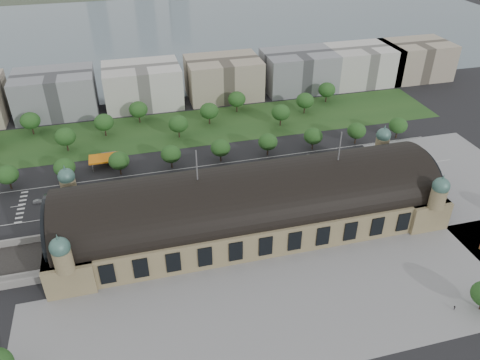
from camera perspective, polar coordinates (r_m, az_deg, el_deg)
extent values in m
plane|color=black|center=(187.46, 1.24, -5.66)|extent=(900.00, 900.00, 0.00)
cube|color=#92805B|center=(183.79, 1.26, -4.19)|extent=(150.00, 40.00, 12.00)
cube|color=#92805B|center=(180.97, -19.79, -7.19)|extent=(16.00, 43.00, 12.00)
cube|color=#92805B|center=(209.24, 19.21, -1.15)|extent=(16.00, 43.00, 12.00)
cylinder|color=black|center=(180.24, 1.28, -2.67)|extent=(144.00, 37.60, 37.60)
cylinder|color=black|center=(177.18, -22.18, -5.43)|extent=(1.20, 32.00, 32.00)
cylinder|color=black|center=(208.35, 20.99, 0.92)|extent=(1.20, 32.00, 32.00)
cylinder|color=#92805B|center=(192.34, -20.11, -0.97)|extent=(6.00, 6.00, 8.00)
sphere|color=#456F65|center=(189.52, -20.42, 0.42)|extent=(6.40, 6.40, 6.40)
cone|color=#456F65|center=(187.55, -20.65, 1.45)|extent=(1.00, 1.00, 2.50)
cylinder|color=#92805B|center=(219.15, 16.88, 3.98)|extent=(6.00, 6.00, 8.00)
sphere|color=#456F65|center=(216.68, 17.11, 5.25)|extent=(6.40, 6.40, 6.40)
cone|color=#456F65|center=(214.95, 17.28, 6.19)|extent=(1.00, 1.00, 2.50)
cylinder|color=#92805B|center=(158.63, -20.73, -9.17)|extent=(6.00, 6.00, 8.00)
sphere|color=#456F65|center=(155.20, -21.13, -7.64)|extent=(6.40, 6.40, 6.40)
cone|color=#456F65|center=(152.78, -21.42, -6.50)|extent=(1.00, 1.00, 2.50)
cylinder|color=#92805B|center=(190.25, 22.96, -2.05)|extent=(6.00, 6.00, 8.00)
sphere|color=#456F65|center=(187.39, 23.31, -0.67)|extent=(6.40, 6.40, 6.40)
cone|color=#456F65|center=(185.40, 23.58, 0.36)|extent=(1.00, 1.00, 2.50)
cylinder|color=#59595B|center=(165.95, -5.30, 1.81)|extent=(0.50, 0.50, 12.00)
cylinder|color=#59595B|center=(181.36, 12.09, 4.05)|extent=(0.50, 0.50, 12.00)
cube|color=gray|center=(160.01, 9.24, -14.54)|extent=(190.00, 48.00, 0.12)
cube|color=gray|center=(232.87, 26.43, -1.06)|extent=(56.00, 100.00, 0.12)
cube|color=black|center=(214.58, -6.68, -0.35)|extent=(260.00, 26.00, 0.10)
cube|color=#234A1D|center=(262.65, -7.51, 6.17)|extent=(300.00, 45.00, 0.10)
cube|color=orange|center=(232.11, -16.26, 2.57)|extent=(14.00, 9.00, 0.70)
cube|color=#59595B|center=(238.75, -15.69, 2.69)|extent=(7.00, 5.00, 3.20)
cylinder|color=#59595B|center=(236.50, -17.50, 2.24)|extent=(0.50, 0.50, 4.40)
cylinder|color=#59595B|center=(235.86, -14.86, 2.61)|extent=(0.50, 0.50, 4.40)
cylinder|color=#59595B|center=(230.95, -17.50, 1.46)|extent=(0.50, 0.50, 4.40)
cylinder|color=#59595B|center=(230.29, -14.80, 1.84)|extent=(0.50, 0.50, 4.40)
cube|color=slate|center=(455.97, -9.49, 17.59)|extent=(700.00, 320.00, 0.08)
cube|color=gray|center=(295.74, -21.57, 9.80)|extent=(45.00, 32.00, 24.00)
cube|color=silver|center=(293.39, -11.79, 11.24)|extent=(45.00, 32.00, 24.00)
cube|color=tan|center=(299.49, -2.04, 12.36)|extent=(45.00, 32.00, 24.00)
cube|color=gray|center=(313.54, 7.14, 13.08)|extent=(45.00, 32.00, 24.00)
cube|color=silver|center=(332.17, 14.60, 13.43)|extent=(45.00, 32.00, 24.00)
cube|color=tan|center=(352.75, 20.51, 13.56)|extent=(45.00, 32.00, 24.00)
cylinder|color=#2D2116|center=(231.73, -26.20, -0.52)|extent=(0.70, 0.70, 4.32)
ellipsoid|color=#1C4B1A|center=(229.16, -26.51, 0.59)|extent=(9.60, 9.60, 8.16)
cylinder|color=#2D2116|center=(227.25, -20.36, 0.31)|extent=(0.70, 0.70, 4.32)
ellipsoid|color=#1C4B1A|center=(224.63, -20.62, 1.44)|extent=(9.60, 9.60, 8.16)
cylinder|color=#2D2116|center=(225.25, -14.36, 1.15)|extent=(0.70, 0.70, 4.32)
ellipsoid|color=#1C4B1A|center=(222.61, -14.55, 2.31)|extent=(9.60, 9.60, 8.16)
cylinder|color=#2D2116|center=(225.80, -8.32, 1.98)|extent=(0.70, 0.70, 4.32)
ellipsoid|color=#1C4B1A|center=(223.17, -8.43, 3.15)|extent=(9.60, 9.60, 8.16)
cylinder|color=#2D2116|center=(228.87, -2.37, 2.79)|extent=(0.70, 0.70, 4.32)
ellipsoid|color=#1C4B1A|center=(226.28, -2.40, 3.94)|extent=(9.60, 9.60, 8.16)
cylinder|color=#2D2116|center=(234.38, 3.38, 3.53)|extent=(0.70, 0.70, 4.32)
ellipsoid|color=#1C4B1A|center=(231.85, 3.42, 4.67)|extent=(9.60, 9.60, 8.16)
cylinder|color=#2D2116|center=(242.15, 8.81, 4.20)|extent=(0.70, 0.70, 4.32)
ellipsoid|color=#1C4B1A|center=(239.70, 8.91, 5.31)|extent=(9.60, 9.60, 8.16)
cylinder|color=#2D2116|center=(251.98, 13.87, 4.79)|extent=(0.70, 0.70, 4.32)
ellipsoid|color=#1C4B1A|center=(249.63, 14.03, 5.86)|extent=(9.60, 9.60, 8.16)
cylinder|color=#2D2116|center=(263.63, 18.53, 5.30)|extent=(0.70, 0.70, 4.32)
ellipsoid|color=#1C4B1A|center=(261.38, 18.73, 6.32)|extent=(9.60, 9.60, 8.16)
cylinder|color=#2D2116|center=(277.65, -23.94, 5.56)|extent=(0.70, 0.70, 4.68)
ellipsoid|color=#1C4B1A|center=(275.34, -24.21, 6.62)|extent=(10.40, 10.40, 8.84)
cylinder|color=#2D2116|center=(253.37, -20.29, 3.84)|extent=(0.70, 0.70, 4.68)
ellipsoid|color=#1C4B1A|center=(250.84, -20.54, 4.98)|extent=(10.40, 10.40, 8.84)
cylinder|color=#2D2116|center=(262.42, -16.08, 5.66)|extent=(0.70, 0.70, 4.68)
ellipsoid|color=#1C4B1A|center=(259.98, -16.27, 6.77)|extent=(10.40, 10.40, 8.84)
cylinder|color=#2D2116|center=(273.02, -12.15, 7.32)|extent=(0.70, 0.70, 4.68)
ellipsoid|color=#1C4B1A|center=(270.68, -12.29, 8.41)|extent=(10.40, 10.40, 8.84)
cylinder|color=#2D2116|center=(252.61, -7.44, 5.63)|extent=(0.70, 0.70, 4.68)
ellipsoid|color=#1C4B1A|center=(250.08, -7.53, 6.80)|extent=(10.40, 10.40, 8.84)
cylinder|color=#2D2116|center=(265.80, -3.74, 7.29)|extent=(0.70, 0.70, 4.68)
ellipsoid|color=#1C4B1A|center=(263.39, -3.79, 8.41)|extent=(10.40, 10.40, 8.84)
cylinder|color=#2D2116|center=(280.16, -0.39, 8.75)|extent=(0.70, 0.70, 4.68)
ellipsoid|color=#1C4B1A|center=(277.88, -0.39, 9.83)|extent=(10.40, 10.40, 8.84)
cylinder|color=#2D2116|center=(264.44, 4.94, 7.09)|extent=(0.70, 0.70, 4.68)
ellipsoid|color=#1C4B1A|center=(262.02, 5.00, 8.22)|extent=(10.40, 10.40, 8.84)
cylinder|color=#2D2116|center=(280.95, 7.84, 8.51)|extent=(0.70, 0.70, 4.68)
ellipsoid|color=#1C4B1A|center=(278.67, 7.93, 9.58)|extent=(10.40, 10.40, 8.84)
cylinder|color=#2D2116|center=(298.23, 10.44, 9.74)|extent=(0.70, 0.70, 4.68)
ellipsoid|color=#1C4B1A|center=(296.08, 10.55, 10.76)|extent=(10.40, 10.40, 8.84)
imported|color=gray|center=(217.52, -23.34, -2.42)|extent=(4.64, 1.86, 1.50)
imported|color=black|center=(208.80, -16.75, -2.49)|extent=(5.36, 3.00, 1.42)
imported|color=maroon|center=(218.59, -8.41, 0.44)|extent=(5.85, 2.78, 1.65)
imported|color=#1B254D|center=(211.61, -2.21, -0.39)|extent=(4.80, 2.22, 1.59)
imported|color=slate|center=(234.88, 8.47, 2.90)|extent=(5.03, 1.78, 1.65)
imported|color=#B9BABC|center=(242.71, 19.82, 2.18)|extent=(5.00, 2.35, 1.38)
imported|color=black|center=(204.26, -19.93, -4.00)|extent=(5.07, 4.27, 1.64)
imported|color=maroon|center=(199.43, -15.47, -4.07)|extent=(6.35, 5.10, 1.61)
imported|color=#1A1640|center=(199.79, -16.69, -4.26)|extent=(5.01, 4.57, 1.41)
imported|color=slate|center=(202.20, -15.04, -3.46)|extent=(4.45, 3.88, 1.45)
imported|color=silver|center=(202.82, -15.94, -3.48)|extent=(4.74, 3.55, 1.50)
imported|color=#95989D|center=(203.53, -5.86, -2.07)|extent=(6.10, 4.82, 1.54)
imported|color=black|center=(199.09, -11.50, -3.55)|extent=(5.22, 4.61, 1.45)
imported|color=#B4281C|center=(209.80, 1.19, -0.44)|extent=(11.34, 3.51, 3.11)
imported|color=beige|center=(206.74, -2.13, -1.04)|extent=(10.98, 3.27, 3.02)
imported|color=beige|center=(216.78, 7.87, 0.45)|extent=(11.90, 2.89, 3.31)
imported|color=gray|center=(169.99, 24.66, -14.00)|extent=(1.03, 1.11, 1.64)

